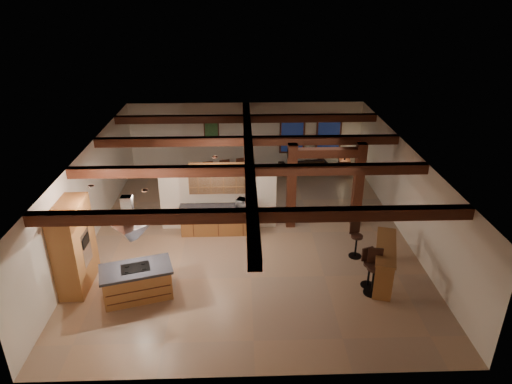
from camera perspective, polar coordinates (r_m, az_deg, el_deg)
ground at (r=15.07m, az=-0.85°, el=-5.19°), size 12.00×12.00×0.00m
room_walls at (r=14.26m, az=-0.89°, el=1.03°), size 12.00×12.00×12.00m
ceiling_beams at (r=13.90m, az=-0.92°, el=4.73°), size 10.00×12.00×0.28m
timber_posts at (r=14.98m, az=8.68°, el=1.86°), size 2.50×0.30×2.90m
partition_wall at (r=15.02m, az=-4.73°, el=-0.64°), size 3.80×0.18×2.20m
pantry_cabinet at (r=13.00m, az=-21.79°, el=-6.30°), size 0.67×1.60×2.40m
back_counter at (r=14.95m, az=-4.71°, el=-3.45°), size 2.50×0.66×0.94m
upper_display_cabinet at (r=14.54m, az=-4.86°, el=1.71°), size 1.80×0.36×0.95m
range_hood at (r=11.73m, az=-15.31°, el=-5.50°), size 1.10×1.10×1.40m
back_windows at (r=20.15m, az=6.82°, el=7.18°), size 2.70×0.07×1.70m
framed_art at (r=19.90m, az=-5.59°, el=7.63°), size 0.65×0.05×0.85m
recessed_cans at (r=12.27m, az=-12.66°, el=1.87°), size 3.16×2.46×0.03m
kitchen_island at (r=12.43m, az=-14.62°, el=-10.82°), size 2.00×1.42×0.90m
dining_table at (r=17.93m, az=-3.54°, el=1.14°), size 2.18×1.47×0.71m
sofa at (r=19.91m, az=5.95°, el=3.35°), size 2.18×1.17×0.60m
microwave at (r=14.66m, az=-1.52°, el=-1.37°), size 0.54×0.47×0.25m
bar_counter at (r=12.98m, az=15.82°, el=-7.81°), size 1.11×2.13×1.09m
side_table at (r=20.01m, az=10.95°, el=3.14°), size 0.54×0.54×0.61m
table_lamp at (r=19.81m, az=11.08°, el=4.64°), size 0.31×0.31×0.36m
bar_stool_a at (r=12.45m, az=14.53°, el=-9.64°), size 0.45×0.47×1.28m
bar_stool_b at (r=12.75m, az=13.90°, el=-9.14°), size 0.41×0.42×1.11m
bar_stool_c at (r=13.93m, az=12.37°, el=-5.84°), size 0.40×0.42×1.11m
dining_chairs at (r=17.84m, az=-3.56°, el=1.82°), size 2.14×2.14×1.15m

